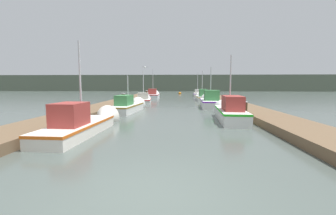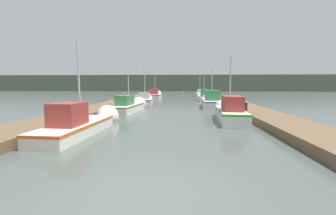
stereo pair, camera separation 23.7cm
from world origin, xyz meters
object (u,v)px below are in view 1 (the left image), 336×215
Objects in this scene: channel_buoy at (180,93)px; seagull_lead at (145,67)px; mooring_piling_1 at (147,94)px; fishing_boat_6 at (153,95)px; fishing_boat_7 at (197,94)px; fishing_boat_2 at (129,106)px; fishing_boat_0 at (86,123)px; fishing_boat_1 at (229,111)px; fishing_boat_4 at (144,100)px; mooring_piling_2 at (228,103)px; mooring_piling_3 at (246,110)px; fishing_boat_3 at (210,101)px; fishing_boat_5 at (202,97)px; mooring_piling_0 at (123,100)px.

channel_buoy is 28.33m from seagull_lead.
fishing_boat_6 is at bearing -3.33° from mooring_piling_1.
channel_buoy is (-3.11, 7.21, -0.20)m from fishing_boat_7.
fishing_boat_6 is (-0.08, 17.30, 0.00)m from fishing_boat_2.
fishing_boat_0 is 1.22× the size of fishing_boat_7.
fishing_boat_4 is at bearing 124.59° from fishing_boat_1.
fishing_boat_1 is 5.42× the size of mooring_piling_1.
fishing_boat_2 reaches higher than mooring_piling_2.
mooring_piling_3 is at bearing -85.92° from fishing_boat_7.
mooring_piling_1 is at bearing -145.91° from fishing_boat_7.
fishing_boat_2 is 1.12× the size of fishing_boat_7.
fishing_boat_1 reaches higher than mooring_piling_3.
fishing_boat_4 is (-7.09, 4.32, -0.15)m from fishing_boat_3.
fishing_boat_0 is at bearing -101.68° from fishing_boat_7.
fishing_boat_5 is 0.98× the size of fishing_boat_6.
mooring_piling_2 is at bearing -83.40° from fishing_boat_5.
seagull_lead is (2.19, -1.04, 2.93)m from mooring_piling_0.
mooring_piling_3 reaches higher than channel_buoy.
fishing_boat_0 is 0.99× the size of fishing_boat_1.
fishing_boat_6 reaches higher than fishing_boat_2.
mooring_piling_3 is at bearing -60.95° from fishing_boat_4.
channel_buoy is (4.15, 12.46, -0.25)m from fishing_boat_6.
mooring_piling_2 is at bearing 165.25° from seagull_lead.
mooring_piling_0 reaches higher than mooring_piling_2.
fishing_boat_0 reaches higher than fishing_boat_2.
fishing_boat_4 reaches higher than mooring_piling_3.
fishing_boat_5 is (7.20, 20.07, 0.03)m from fishing_boat_0.
channel_buoy is (4.31, 37.44, -0.23)m from fishing_boat_0.
mooring_piling_2 is at bearing 50.90° from fishing_boat_0.
mooring_piling_0 is 1.18× the size of channel_buoy.
fishing_boat_7 is 21.40m from mooring_piling_0.
fishing_boat_7 is (0.22, 10.16, -0.06)m from fishing_boat_5.
fishing_boat_1 is 1.10× the size of fishing_boat_2.
fishing_boat_4 is 5.64m from mooring_piling_0.
fishing_boat_1 is 8.68m from seagull_lead.
fishing_boat_4 is 10.56m from mooring_piling_2.
fishing_boat_4 is 8.46× the size of seagull_lead.
fishing_boat_3 is 8.30m from fishing_boat_4.
fishing_boat_4 is 8.91m from fishing_boat_6.
fishing_boat_1 is 4.66× the size of mooring_piling_0.
fishing_boat_7 reaches higher than fishing_boat_2.
fishing_boat_1 is at bearing -86.60° from fishing_boat_3.
mooring_piling_3 is 33.58m from channel_buoy.
mooring_piling_1 is at bearing -112.75° from channel_buoy.
fishing_boat_2 is 8.83m from mooring_piling_3.
fishing_boat_5 is 16.01m from mooring_piling_3.
fishing_boat_3 is (-0.12, 7.71, -0.01)m from fishing_boat_1.
channel_buoy is (-2.98, 33.41, -0.33)m from fishing_boat_1.
mooring_piling_3 is (0.90, -26.13, 0.18)m from fishing_boat_7.
mooring_piling_3 is at bearing 7.53° from fishing_boat_1.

